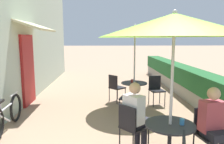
{
  "coord_description": "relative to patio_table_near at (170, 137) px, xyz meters",
  "views": [
    {
      "loc": [
        -0.13,
        -1.25,
        1.99
      ],
      "look_at": [
        0.15,
        5.18,
        1.0
      ],
      "focal_mm": 35.0,
      "sensor_mm": 36.0,
      "label": 1
    }
  ],
  "objects": [
    {
      "name": "cafe_chair_near_left",
      "position": [
        0.69,
        0.2,
        0.0
      ],
      "size": [
        0.46,
        0.46,
        0.87
      ],
      "rotation": [
        0.0,
        0.0,
        3.32
      ],
      "color": "black",
      "rests_on": "ground_plane"
    },
    {
      "name": "seated_patron_near_left",
      "position": [
        0.71,
        0.09,
        0.17
      ],
      "size": [
        0.38,
        0.45,
        1.25
      ],
      "rotation": [
        0.0,
        0.0,
        3.32
      ],
      "color": "#23232D",
      "rests_on": "ground_plane"
    },
    {
      "name": "patio_umbrella_near",
      "position": [
        0.0,
        0.0,
        1.66
      ],
      "size": [
        2.09,
        2.09,
        2.39
      ],
      "color": "#B7B7BC",
      "rests_on": "ground_plane"
    },
    {
      "name": "planter_hedge",
      "position": [
        1.87,
        4.05,
        0.02
      ],
      "size": [
        0.6,
        10.96,
        1.01
      ],
      "color": "gray",
      "rests_on": "ground_plane"
    },
    {
      "name": "cafe_chair_near_right",
      "position": [
        -0.52,
        0.5,
        0.0
      ],
      "size": [
        0.56,
        0.56,
        0.87
      ],
      "rotation": [
        0.0,
        0.0,
        5.41
      ],
      "color": "black",
      "rests_on": "ground_plane"
    },
    {
      "name": "bicycle_second",
      "position": [
        -3.09,
        1.55,
        -0.16
      ],
      "size": [
        0.13,
        1.75,
        0.76
      ],
      "rotation": [
        0.0,
        0.0,
        0.04
      ],
      "color": "black",
      "rests_on": "ground_plane"
    },
    {
      "name": "cafe_chair_mid_right",
      "position": [
        -0.28,
        2.41,
        0.0
      ],
      "size": [
        0.52,
        0.52,
        0.87
      ],
      "rotation": [
        0.0,
        0.0,
        7.49
      ],
      "color": "black",
      "rests_on": "ground_plane"
    },
    {
      "name": "seated_patron_near_right",
      "position": [
        -0.43,
        0.57,
        0.17
      ],
      "size": [
        0.51,
        0.5,
        1.25
      ],
      "rotation": [
        0.0,
        0.0,
        5.41
      ],
      "color": "#23232D",
      "rests_on": "ground_plane"
    },
    {
      "name": "coffee_cup_mid",
      "position": [
        -0.16,
        3.14,
        0.25
      ],
      "size": [
        0.07,
        0.07,
        0.09
      ],
      "color": "#B73D3D",
      "rests_on": "patio_table_mid"
    },
    {
      "name": "cafe_chair_mid_left",
      "position": [
        -0.61,
        3.61,
        0.0
      ],
      "size": [
        0.56,
        0.56,
        0.87
      ],
      "rotation": [
        0.0,
        0.0,
        5.4
      ],
      "color": "black",
      "rests_on": "ground_plane"
    },
    {
      "name": "coffee_cup_near",
      "position": [
        0.17,
        -0.03,
        0.25
      ],
      "size": [
        0.07,
        0.07,
        0.09
      ],
      "color": "teal",
      "rests_on": "patio_table_near"
    },
    {
      "name": "patio_table_mid",
      "position": [
        -0.1,
        3.1,
        0.0
      ],
      "size": [
        0.75,
        0.75,
        0.72
      ],
      "color": "#28282D",
      "rests_on": "ground_plane"
    },
    {
      "name": "patio_table_near",
      "position": [
        0.0,
        0.0,
        0.0
      ],
      "size": [
        0.75,
        0.75,
        0.72
      ],
      "color": "#28282D",
      "rests_on": "ground_plane"
    },
    {
      "name": "cafe_chair_mid_back",
      "position": [
        0.6,
        3.29,
        0.0
      ],
      "size": [
        0.46,
        0.46,
        0.87
      ],
      "rotation": [
        0.0,
        0.0,
        9.59
      ],
      "color": "black",
      "rests_on": "ground_plane"
    },
    {
      "name": "patio_umbrella_mid",
      "position": [
        -0.1,
        3.1,
        1.66
      ],
      "size": [
        2.09,
        2.09,
        2.39
      ],
      "color": "#B7B7BC",
      "rests_on": "ground_plane"
    },
    {
      "name": "cafe_facade_wall",
      "position": [
        -3.42,
        4.02,
        1.57
      ],
      "size": [
        0.98,
        11.96,
        4.2
      ],
      "color": "#B2C1AD",
      "rests_on": "ground_plane"
    }
  ]
}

